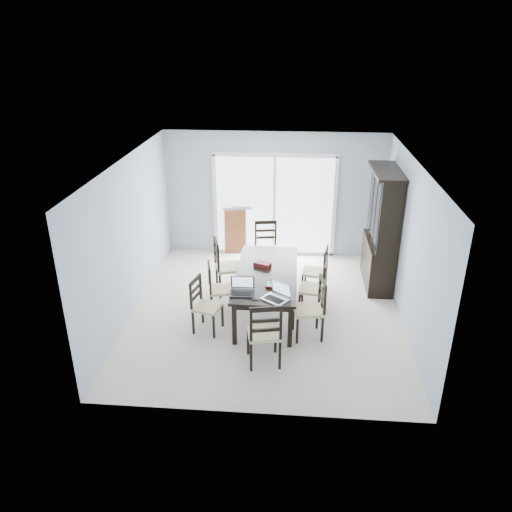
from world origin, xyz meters
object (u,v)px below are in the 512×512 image
object	(u,v)px
dining_table	(267,276)
china_hutch	(382,230)
chair_left_mid	(216,283)
chair_right_near	(315,302)
hot_tub	(264,215)
chair_right_far	(320,266)
chair_right_mid	(318,282)
chair_left_near	(202,299)
cell_phone	(255,299)
laptop_silver	(275,296)
laptop_dark	(242,291)
chair_left_far	(223,260)
chair_end_far	(266,241)
chair_end_near	(265,328)
game_box	(262,264)

from	to	relation	value
dining_table	china_hutch	bearing A→B (deg)	31.71
chair_left_mid	chair_right_near	bearing A→B (deg)	56.76
hot_tub	chair_right_far	bearing A→B (deg)	-66.54
chair_right_far	chair_right_mid	bearing A→B (deg)	-173.72
chair_left_near	chair_right_far	distance (m)	2.31
china_hutch	hot_tub	world-z (taller)	china_hutch
chair_right_mid	hot_tub	size ratio (longest dim) A/B	0.46
cell_phone	dining_table	bearing A→B (deg)	80.68
chair_left_mid	chair_right_mid	world-z (taller)	chair_right_mid
china_hutch	laptop_silver	xyz separation A→B (m)	(-1.85, -2.17, -0.26)
laptop_dark	cell_phone	bearing A→B (deg)	-35.12
cell_phone	china_hutch	bearing A→B (deg)	43.01
chair_right_far	chair_left_far	bearing A→B (deg)	102.15
dining_table	chair_end_far	bearing A→B (deg)	93.94
chair_right_near	chair_end_near	distance (m)	1.10
chair_right_mid	laptop_dark	xyz separation A→B (m)	(-1.19, -0.82, 0.23)
chair_left_mid	game_box	distance (m)	0.85
china_hutch	chair_end_far	distance (m)	2.22
laptop_silver	cell_phone	distance (m)	0.29
chair_left_mid	chair_right_mid	xyz separation A→B (m)	(1.70, 0.11, 0.03)
chair_right_far	game_box	bearing A→B (deg)	126.52
chair_end_far	laptop_dark	distance (m)	2.45
chair_right_mid	hot_tub	distance (m)	3.59
chair_right_far	cell_phone	bearing A→B (deg)	158.21
chair_left_near	chair_right_near	xyz separation A→B (m)	(1.76, -0.04, 0.05)
chair_left_near	laptop_silver	world-z (taller)	chair_left_near
chair_left_far	hot_tub	bearing A→B (deg)	151.77
chair_right_near	hot_tub	xyz separation A→B (m)	(-1.06, 4.11, -0.08)
chair_left_near	chair_left_mid	xyz separation A→B (m)	(0.13, 0.55, 0.00)
chair_left_near	game_box	distance (m)	1.25
chair_right_near	game_box	size ratio (longest dim) A/B	4.05
game_box	china_hutch	bearing A→B (deg)	26.02
chair_left_far	game_box	bearing A→B (deg)	42.53
dining_table	china_hutch	xyz separation A→B (m)	(2.02, 1.25, 0.40)
chair_right_near	chair_end_near	world-z (taller)	chair_end_near
chair_right_mid	laptop_silver	bearing A→B (deg)	152.39
chair_right_near	chair_left_mid	bearing A→B (deg)	60.40
chair_left_mid	chair_end_far	size ratio (longest dim) A/B	0.90
game_box	hot_tub	world-z (taller)	hot_tub
chair_left_near	chair_end_far	xyz separation A→B (m)	(0.86, 2.28, 0.07)
chair_right_far	chair_end_far	size ratio (longest dim) A/B	0.91
dining_table	chair_right_mid	xyz separation A→B (m)	(0.86, 0.03, -0.09)
chair_right_mid	game_box	distance (m)	0.99
chair_left_near	chair_left_far	xyz separation A→B (m)	(0.16, 1.28, 0.09)
chair_end_near	dining_table	bearing A→B (deg)	81.24
laptop_dark	cell_phone	distance (m)	0.27
chair_right_mid	chair_left_mid	bearing A→B (deg)	101.86
chair_right_near	laptop_silver	world-z (taller)	chair_right_near
china_hutch	chair_end_far	world-z (taller)	china_hutch
dining_table	chair_left_far	size ratio (longest dim) A/B	1.83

